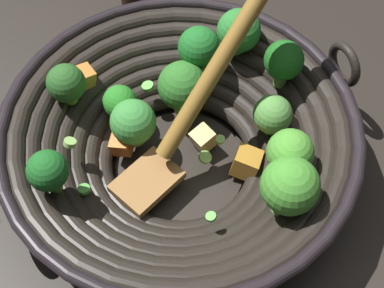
{
  "coord_description": "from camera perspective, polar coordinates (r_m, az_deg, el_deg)",
  "views": [
    {
      "loc": [
        0.06,
        -0.34,
        0.58
      ],
      "look_at": [
        0.01,
        0.02,
        0.03
      ],
      "focal_mm": 54.27,
      "sensor_mm": 36.0,
      "label": 1
    }
  ],
  "objects": [
    {
      "name": "ground_plane",
      "position": [
        0.67,
        -1.13,
        -2.43
      ],
      "size": [
        4.0,
        4.0,
        0.0
      ],
      "primitive_type": "plane",
      "color": "#28231E"
    },
    {
      "name": "wok",
      "position": [
        0.63,
        -1.03,
        0.56
      ],
      "size": [
        0.39,
        0.39,
        0.23
      ],
      "color": "black",
      "rests_on": "ground"
    }
  ]
}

